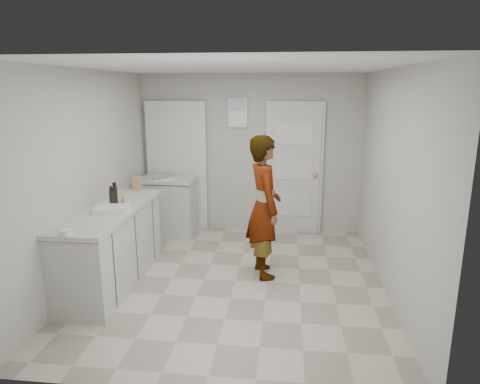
# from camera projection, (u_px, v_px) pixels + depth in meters

# --- Properties ---
(ground) EXTENTS (4.00, 4.00, 0.00)m
(ground) POSITION_uv_depth(u_px,v_px,m) (235.00, 281.00, 5.20)
(ground) COLOR gray
(ground) RESTS_ON ground
(room_shell) EXTENTS (4.00, 4.00, 4.00)m
(room_shell) POSITION_uv_depth(u_px,v_px,m) (239.00, 168.00, 6.86)
(room_shell) COLOR #ACAAA3
(room_shell) RESTS_ON ground
(main_counter) EXTENTS (0.64, 1.96, 0.93)m
(main_counter) POSITION_uv_depth(u_px,v_px,m) (112.00, 249.00, 5.06)
(main_counter) COLOR #B1B1AC
(main_counter) RESTS_ON ground
(side_counter) EXTENTS (0.84, 0.61, 0.93)m
(side_counter) POSITION_uv_depth(u_px,v_px,m) (169.00, 209.00, 6.73)
(side_counter) COLOR #B1B1AC
(side_counter) RESTS_ON ground
(person) EXTENTS (0.60, 0.74, 1.75)m
(person) POSITION_uv_depth(u_px,v_px,m) (264.00, 207.00, 5.19)
(person) COLOR silver
(person) RESTS_ON ground
(cake_mix_box) EXTENTS (0.12, 0.06, 0.20)m
(cake_mix_box) POSITION_uv_depth(u_px,v_px,m) (137.00, 183.00, 5.79)
(cake_mix_box) COLOR #94734A
(cake_mix_box) RESTS_ON main_counter
(spice_jar) EXTENTS (0.05, 0.05, 0.08)m
(spice_jar) POSITION_uv_depth(u_px,v_px,m) (124.00, 199.00, 5.21)
(spice_jar) COLOR tan
(spice_jar) RESTS_ON main_counter
(oil_cruet_a) EXTENTS (0.06, 0.06, 0.25)m
(oil_cruet_a) POSITION_uv_depth(u_px,v_px,m) (112.00, 196.00, 5.02)
(oil_cruet_a) COLOR black
(oil_cruet_a) RESTS_ON main_counter
(oil_cruet_b) EXTENTS (0.06, 0.06, 0.27)m
(oil_cruet_b) POSITION_uv_depth(u_px,v_px,m) (115.00, 194.00, 5.10)
(oil_cruet_b) COLOR black
(oil_cruet_b) RESTS_ON main_counter
(baking_dish) EXTENTS (0.39, 0.30, 0.06)m
(baking_dish) POSITION_uv_depth(u_px,v_px,m) (112.00, 209.00, 4.80)
(baking_dish) COLOR silver
(baking_dish) RESTS_ON main_counter
(egg_bowl) EXTENTS (0.12, 0.12, 0.05)m
(egg_bowl) POSITION_uv_depth(u_px,v_px,m) (67.00, 232.00, 4.07)
(egg_bowl) COLOR silver
(egg_bowl) RESTS_ON main_counter
(papers) EXTENTS (0.26, 0.31, 0.01)m
(papers) POSITION_uv_depth(u_px,v_px,m) (164.00, 179.00, 6.48)
(papers) COLOR white
(papers) RESTS_ON side_counter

